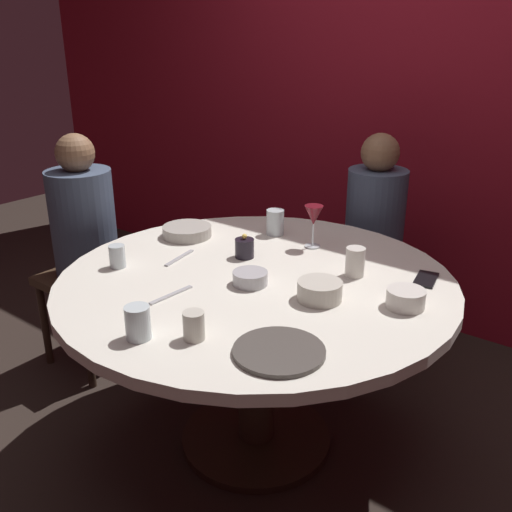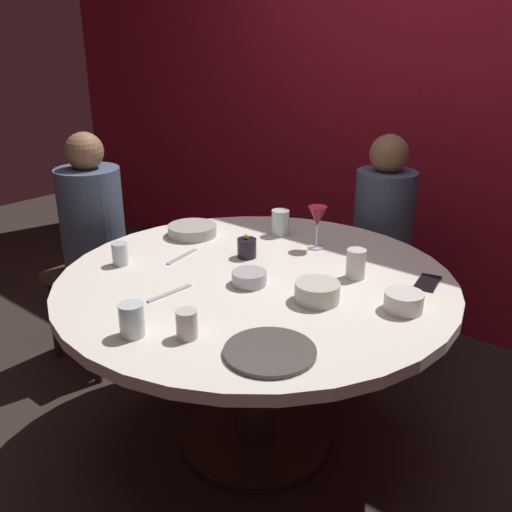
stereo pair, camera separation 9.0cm
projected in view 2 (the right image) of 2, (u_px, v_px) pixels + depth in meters
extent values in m
plane|color=#2D231E|center=(256.00, 439.00, 2.32)|extent=(8.00, 8.00, 0.00)
cube|color=maroon|center=(441.00, 85.00, 2.86)|extent=(6.00, 0.10, 2.60)
cylinder|color=silver|center=(256.00, 282.00, 2.06)|extent=(1.43, 1.43, 0.04)
cylinder|color=#332319|center=(256.00, 367.00, 2.19)|extent=(0.14, 0.14, 0.69)
cylinder|color=#2D2116|center=(256.00, 436.00, 2.31)|extent=(0.60, 0.60, 0.03)
cube|color=#3F2D1E|center=(98.00, 275.00, 2.76)|extent=(0.40, 0.40, 0.04)
cylinder|color=#475670|center=(92.00, 222.00, 2.66)|extent=(0.29, 0.29, 0.51)
sphere|color=#8C6647|center=(84.00, 151.00, 2.53)|extent=(0.17, 0.17, 0.17)
cylinder|color=#332319|center=(54.00, 320.00, 2.82)|extent=(0.04, 0.04, 0.43)
cylinder|color=#332319|center=(94.00, 342.00, 2.62)|extent=(0.04, 0.04, 0.43)
cylinder|color=#332319|center=(110.00, 297.00, 3.07)|extent=(0.04, 0.04, 0.43)
cylinder|color=#332319|center=(151.00, 316.00, 2.86)|extent=(0.04, 0.04, 0.43)
cube|color=#3F2D1E|center=(379.00, 269.00, 2.82)|extent=(0.40, 0.40, 0.04)
cylinder|color=#475670|center=(383.00, 220.00, 2.73)|extent=(0.29, 0.29, 0.48)
sphere|color=#8C6647|center=(389.00, 154.00, 2.61)|extent=(0.18, 0.18, 0.18)
cylinder|color=#332319|center=(363.00, 291.00, 3.13)|extent=(0.04, 0.04, 0.43)
cylinder|color=#332319|center=(329.00, 313.00, 2.89)|extent=(0.04, 0.04, 0.43)
cylinder|color=#332319|center=(421.00, 309.00, 2.93)|extent=(0.04, 0.04, 0.43)
cylinder|color=#332319|center=(389.00, 334.00, 2.69)|extent=(0.04, 0.04, 0.43)
cylinder|color=black|center=(247.00, 248.00, 2.21)|extent=(0.08, 0.08, 0.07)
sphere|color=#F9D159|center=(247.00, 236.00, 2.19)|extent=(0.02, 0.02, 0.02)
cylinder|color=silver|center=(317.00, 247.00, 2.31)|extent=(0.06, 0.06, 0.01)
cylinder|color=silver|center=(317.00, 236.00, 2.30)|extent=(0.01, 0.01, 0.09)
cone|color=maroon|center=(318.00, 216.00, 2.27)|extent=(0.08, 0.08, 0.08)
cylinder|color=#4C4742|center=(270.00, 352.00, 1.56)|extent=(0.26, 0.26, 0.01)
cube|color=black|center=(428.00, 283.00, 1.99)|extent=(0.10, 0.15, 0.01)
cylinder|color=#B7B7BC|center=(249.00, 278.00, 1.98)|extent=(0.12, 0.12, 0.05)
cylinder|color=beige|center=(317.00, 292.00, 1.85)|extent=(0.15, 0.15, 0.07)
cylinder|color=#B2ADA3|center=(192.00, 230.00, 2.45)|extent=(0.21, 0.21, 0.05)
cylinder|color=silver|center=(404.00, 302.00, 1.79)|extent=(0.12, 0.12, 0.06)
cylinder|color=silver|center=(120.00, 254.00, 2.14)|extent=(0.06, 0.06, 0.09)
cylinder|color=silver|center=(356.00, 264.00, 2.02)|extent=(0.07, 0.07, 0.11)
cylinder|color=silver|center=(131.00, 320.00, 1.64)|extent=(0.07, 0.07, 0.10)
cylinder|color=beige|center=(187.00, 324.00, 1.63)|extent=(0.06, 0.06, 0.09)
cylinder|color=silver|center=(280.00, 223.00, 2.45)|extent=(0.08, 0.08, 0.11)
cube|color=#B7B7BC|center=(182.00, 257.00, 2.22)|extent=(0.05, 0.18, 0.01)
cube|color=#B7B7BC|center=(170.00, 293.00, 1.91)|extent=(0.03, 0.18, 0.01)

